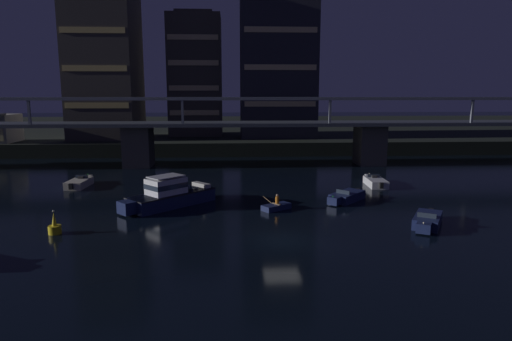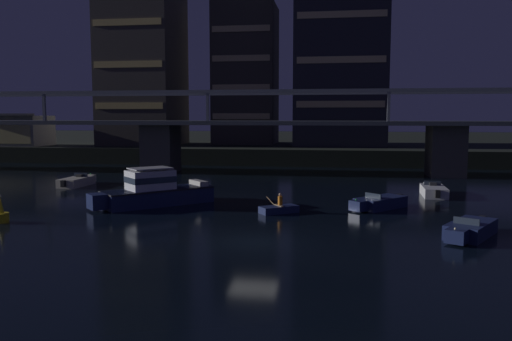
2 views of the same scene
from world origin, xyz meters
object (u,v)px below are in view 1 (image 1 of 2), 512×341
object	(u,v)px
tower_west_low	(104,52)
cabin_cruiser_near_left	(169,195)
tower_central	(278,50)
dinghy_with_paddler	(276,206)
river_bridge	(256,134)
tower_west_tall	(196,76)
speedboat_near_right	(80,183)
speedboat_mid_right	(375,182)
speedboat_near_center	(427,221)
channel_buoy	(55,227)
speedboat_mid_left	(346,197)

from	to	relation	value
tower_west_low	cabin_cruiser_near_left	world-z (taller)	tower_west_low
tower_central	dinghy_with_paddler	world-z (taller)	tower_central
river_bridge	tower_west_tall	distance (m)	26.41
tower_west_tall	speedboat_near_right	size ratio (longest dim) A/B	4.24
tower_central	cabin_cruiser_near_left	size ratio (longest dim) A/B	3.79
river_bridge	speedboat_mid_right	bearing A→B (deg)	-49.76
tower_west_tall	tower_central	world-z (taller)	tower_central
river_bridge	cabin_cruiser_near_left	bearing A→B (deg)	-112.04
speedboat_near_center	tower_west_tall	bearing A→B (deg)	112.09
tower_west_tall	tower_central	xyz separation A→B (m)	(14.64, -5.52, 4.15)
river_bridge	channel_buoy	xyz separation A→B (m)	(-16.14, -29.67, -3.88)
tower_west_low	speedboat_near_center	world-z (taller)	tower_west_low
river_bridge	speedboat_mid_left	bearing A→B (deg)	-71.08
river_bridge	speedboat_mid_right	world-z (taller)	river_bridge
cabin_cruiser_near_left	channel_buoy	world-z (taller)	cabin_cruiser_near_left
cabin_cruiser_near_left	channel_buoy	size ratio (longest dim) A/B	4.56
river_bridge	tower_west_tall	xyz separation A→B (m)	(-9.79, 22.92, 8.75)
channel_buoy	dinghy_with_paddler	xyz separation A→B (m)	(16.58, 5.76, -0.20)
tower_west_tall	speedboat_mid_left	xyz separation A→B (m)	(17.07, -44.14, -12.69)
tower_central	speedboat_near_center	bearing A→B (deg)	-81.99
tower_west_low	speedboat_near_right	size ratio (longest dim) A/B	5.66
speedboat_near_center	speedboat_mid_left	xyz separation A→B (m)	(-4.15, 8.12, 0.00)
tower_central	cabin_cruiser_near_left	world-z (taller)	tower_central
tower_west_tall	speedboat_mid_right	bearing A→B (deg)	-59.49
tower_west_tall	tower_central	distance (m)	16.19
speedboat_mid_left	dinghy_with_paddler	size ratio (longest dim) A/B	1.62
speedboat_mid_right	tower_west_low	bearing A→B (deg)	139.12
speedboat_mid_left	channel_buoy	distance (m)	24.89
river_bridge	speedboat_near_center	xyz separation A→B (m)	(11.42, -29.34, -3.94)
cabin_cruiser_near_left	tower_west_low	bearing A→B (deg)	111.59
river_bridge	dinghy_with_paddler	distance (m)	24.26
speedboat_mid_right	dinghy_with_paddler	size ratio (longest dim) A/B	1.89
speedboat_near_center	speedboat_mid_left	world-z (taller)	same
speedboat_mid_left	speedboat_mid_right	xyz separation A→B (m)	(4.97, 6.76, 0.00)
speedboat_mid_right	tower_west_tall	bearing A→B (deg)	120.51
speedboat_mid_left	speedboat_near_center	bearing A→B (deg)	-62.94
tower_west_low	tower_west_tall	size ratio (longest dim) A/B	1.34
speedboat_mid_left	channel_buoy	bearing A→B (deg)	-160.16
tower_central	channel_buoy	world-z (taller)	tower_central
tower_central	speedboat_mid_right	xyz separation A→B (m)	(7.39, -31.86, -16.84)
river_bridge	speedboat_mid_left	xyz separation A→B (m)	(7.28, -21.22, -3.94)
tower_west_low	speedboat_near_center	xyz separation A→B (m)	(36.11, -46.84, -16.40)
tower_west_tall	speedboat_mid_left	bearing A→B (deg)	-68.86
river_bridge	speedboat_near_center	bearing A→B (deg)	-68.73
cabin_cruiser_near_left	speedboat_near_center	xyz separation A→B (m)	(20.40, -7.16, -0.64)
cabin_cruiser_near_left	speedboat_mid_right	bearing A→B (deg)	19.99
tower_west_tall	speedboat_mid_right	xyz separation A→B (m)	(22.03, -37.38, -12.69)
river_bridge	speedboat_mid_left	distance (m)	22.78
river_bridge	speedboat_mid_right	distance (m)	19.35
river_bridge	speedboat_near_center	world-z (taller)	river_bridge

